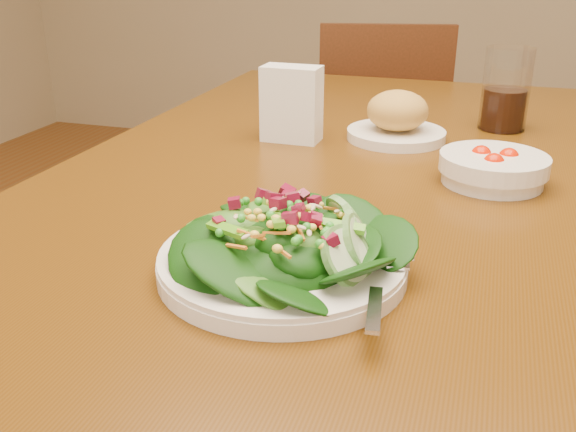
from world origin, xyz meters
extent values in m
cube|color=#4A2B0B|center=(0.00, 0.00, 0.73)|extent=(0.90, 1.40, 0.04)
cylinder|color=#481F0D|center=(-0.39, 0.64, 0.35)|extent=(0.07, 0.07, 0.71)
cylinder|color=#481F0D|center=(0.39, 0.64, 0.35)|extent=(0.07, 0.07, 0.71)
cube|color=#481F0D|center=(-0.16, 1.08, 0.41)|extent=(0.48, 0.48, 0.04)
cylinder|color=#481F0D|center=(-0.03, 1.28, 0.19)|extent=(0.04, 0.04, 0.39)
cylinder|color=#481F0D|center=(-0.36, 1.21, 0.19)|extent=(0.04, 0.04, 0.39)
cylinder|color=#481F0D|center=(0.05, 0.95, 0.19)|extent=(0.04, 0.04, 0.39)
cylinder|color=#481F0D|center=(-0.29, 0.88, 0.19)|extent=(0.04, 0.04, 0.39)
cube|color=#481F0D|center=(-0.12, 0.89, 0.64)|extent=(0.38, 0.11, 0.44)
cylinder|color=silver|center=(-0.01, -0.38, 0.76)|extent=(0.26, 0.26, 0.02)
ellipsoid|color=black|center=(-0.01, -0.38, 0.79)|extent=(0.17, 0.17, 0.04)
cube|color=silver|center=(0.10, -0.41, 0.77)|extent=(0.05, 0.18, 0.01)
cylinder|color=silver|center=(0.03, 0.15, 0.76)|extent=(0.17, 0.17, 0.02)
ellipsoid|color=#BD8A40|center=(0.03, 0.15, 0.80)|extent=(0.11, 0.11, 0.07)
cylinder|color=silver|center=(0.19, -0.04, 0.77)|extent=(0.15, 0.15, 0.04)
sphere|color=red|center=(0.21, -0.03, 0.78)|extent=(0.03, 0.03, 0.03)
sphere|color=red|center=(0.17, -0.03, 0.78)|extent=(0.03, 0.03, 0.03)
sphere|color=red|center=(0.19, -0.06, 0.78)|extent=(0.03, 0.03, 0.03)
cylinder|color=silver|center=(0.20, 0.27, 0.82)|extent=(0.08, 0.08, 0.15)
cylinder|color=black|center=(0.20, 0.27, 0.79)|extent=(0.08, 0.08, 0.07)
cube|color=white|center=(-0.14, 0.09, 0.81)|extent=(0.10, 0.06, 0.13)
cube|color=white|center=(-0.14, 0.09, 0.82)|extent=(0.08, 0.05, 0.11)
camera|label=1|loc=(0.18, -0.94, 1.06)|focal=40.00mm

